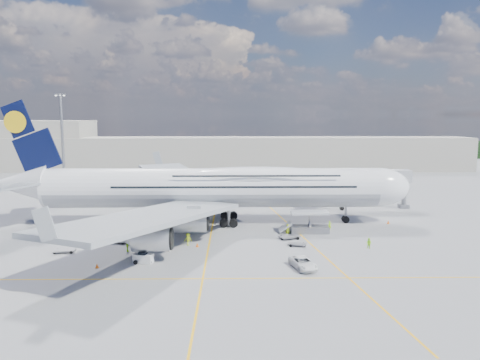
{
  "coord_description": "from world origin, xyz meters",
  "views": [
    {
      "loc": [
        3.79,
        -75.9,
        20.26
      ],
      "look_at": [
        5.07,
        8.0,
        8.46
      ],
      "focal_mm": 35.0,
      "sensor_mm": 36.0,
      "label": 1
    }
  ],
  "objects_px": {
    "cargo_loader": "(308,225)",
    "light_mast": "(63,142)",
    "crew_tug": "(188,239)",
    "dolly_row_a": "(94,235)",
    "dolly_row_c": "(116,241)",
    "cone_wing_right_inner": "(197,245)",
    "dolly_nose_near": "(290,237)",
    "jet_bridge": "(357,179)",
    "airliner": "(214,187)",
    "crew_van": "(288,229)",
    "baggage_tug": "(143,258)",
    "crew_nose": "(330,225)",
    "cone_tail": "(39,215)",
    "crew_loader": "(369,243)",
    "dolly_row_b": "(133,240)",
    "dolly_nose_far": "(297,244)",
    "cone_wing_left_inner": "(201,203)",
    "catering_truck_outer": "(160,185)",
    "crew_wing": "(127,246)",
    "cone_wing_right_outer": "(97,266)",
    "dolly_back": "(64,250)",
    "cone_nose": "(388,222)",
    "catering_truck_inner": "(147,194)",
    "cone_wing_left_outer": "(155,202)",
    "service_van": "(303,263)"
  },
  "relations": [
    {
      "from": "cone_wing_right_inner",
      "to": "cone_wing_right_outer",
      "type": "bearing_deg",
      "value": -142.07
    },
    {
      "from": "crew_tug",
      "to": "cone_wing_right_inner",
      "type": "xyz_separation_m",
      "value": [
        1.47,
        -0.77,
        -0.67
      ]
    },
    {
      "from": "dolly_row_a",
      "to": "cone_nose",
      "type": "bearing_deg",
      "value": 22.1
    },
    {
      "from": "service_van",
      "to": "cone_tail",
      "type": "bearing_deg",
      "value": 131.58
    },
    {
      "from": "dolly_nose_near",
      "to": "crew_loader",
      "type": "relative_size",
      "value": 2.17
    },
    {
      "from": "catering_truck_inner",
      "to": "crew_wing",
      "type": "distance_m",
      "value": 39.44
    },
    {
      "from": "service_van",
      "to": "crew_tug",
      "type": "relative_size",
      "value": 2.74
    },
    {
      "from": "cargo_loader",
      "to": "crew_loader",
      "type": "height_order",
      "value": "cargo_loader"
    },
    {
      "from": "dolly_nose_near",
      "to": "jet_bridge",
      "type": "bearing_deg",
      "value": 29.81
    },
    {
      "from": "baggage_tug",
      "to": "crew_nose",
      "type": "bearing_deg",
      "value": 45.43
    },
    {
      "from": "airliner",
      "to": "baggage_tug",
      "type": "bearing_deg",
      "value": -110.36
    },
    {
      "from": "dolly_row_a",
      "to": "dolly_row_c",
      "type": "bearing_deg",
      "value": -10.18
    },
    {
      "from": "light_mast",
      "to": "catering_truck_outer",
      "type": "height_order",
      "value": "light_mast"
    },
    {
      "from": "light_mast",
      "to": "dolly_back",
      "type": "relative_size",
      "value": 7.79
    },
    {
      "from": "jet_bridge",
      "to": "dolly_nose_far",
      "type": "relative_size",
      "value": 6.19
    },
    {
      "from": "light_mast",
      "to": "dolly_nose_near",
      "type": "xyz_separation_m",
      "value": [
        53.09,
        -46.39,
        -12.84
      ]
    },
    {
      "from": "crew_tug",
      "to": "crew_nose",
      "type": "bearing_deg",
      "value": 31.34
    },
    {
      "from": "dolly_nose_near",
      "to": "light_mast",
      "type": "bearing_deg",
      "value": 115.49
    },
    {
      "from": "cone_nose",
      "to": "dolly_nose_near",
      "type": "bearing_deg",
      "value": -152.15
    },
    {
      "from": "dolly_row_c",
      "to": "crew_nose",
      "type": "distance_m",
      "value": 36.63
    },
    {
      "from": "jet_bridge",
      "to": "cone_wing_right_inner",
      "type": "bearing_deg",
      "value": -139.65
    },
    {
      "from": "crew_wing",
      "to": "crew_nose",
      "type": "bearing_deg",
      "value": -65.87
    },
    {
      "from": "crew_loader",
      "to": "baggage_tug",
      "type": "bearing_deg",
      "value": -131.84
    },
    {
      "from": "crew_nose",
      "to": "dolly_row_c",
      "type": "bearing_deg",
      "value": -175.65
    },
    {
      "from": "cargo_loader",
      "to": "light_mast",
      "type": "distance_m",
      "value": 71.72
    },
    {
      "from": "airliner",
      "to": "crew_van",
      "type": "relative_size",
      "value": 47.57
    },
    {
      "from": "crew_wing",
      "to": "dolly_row_b",
      "type": "bearing_deg",
      "value": 6.23
    },
    {
      "from": "baggage_tug",
      "to": "crew_nose",
      "type": "distance_m",
      "value": 34.63
    },
    {
      "from": "light_mast",
      "to": "crew_tug",
      "type": "height_order",
      "value": "light_mast"
    },
    {
      "from": "cargo_loader",
      "to": "dolly_row_c",
      "type": "distance_m",
      "value": 32.34
    },
    {
      "from": "dolly_row_c",
      "to": "crew_van",
      "type": "distance_m",
      "value": 28.54
    },
    {
      "from": "crew_loader",
      "to": "dolly_row_b",
      "type": "bearing_deg",
      "value": -149.0
    },
    {
      "from": "dolly_nose_far",
      "to": "dolly_row_c",
      "type": "bearing_deg",
      "value": -163.96
    },
    {
      "from": "jet_bridge",
      "to": "dolly_row_b",
      "type": "height_order",
      "value": "jet_bridge"
    },
    {
      "from": "dolly_nose_far",
      "to": "crew_wing",
      "type": "xyz_separation_m",
      "value": [
        -25.68,
        -2.58,
        0.55
      ]
    },
    {
      "from": "catering_truck_inner",
      "to": "cone_wing_left_outer",
      "type": "xyz_separation_m",
      "value": [
        2.16,
        -1.32,
        -1.66
      ]
    },
    {
      "from": "crew_loader",
      "to": "cone_wing_right_outer",
      "type": "xyz_separation_m",
      "value": [
        -38.77,
        -8.34,
        -0.53
      ]
    },
    {
      "from": "jet_bridge",
      "to": "crew_loader",
      "type": "xyz_separation_m",
      "value": [
        -5.37,
        -28.28,
        -6.01
      ]
    },
    {
      "from": "cargo_loader",
      "to": "cone_wing_left_outer",
      "type": "bearing_deg",
      "value": 139.07
    },
    {
      "from": "catering_truck_outer",
      "to": "crew_tug",
      "type": "bearing_deg",
      "value": -69.71
    },
    {
      "from": "service_van",
      "to": "cone_wing_right_inner",
      "type": "distance_m",
      "value": 18.12
    },
    {
      "from": "service_van",
      "to": "airliner",
      "type": "bearing_deg",
      "value": 101.83
    },
    {
      "from": "dolly_row_b",
      "to": "baggage_tug",
      "type": "distance_m",
      "value": 11.0
    },
    {
      "from": "cone_wing_right_outer",
      "to": "dolly_back",
      "type": "bearing_deg",
      "value": 134.12
    },
    {
      "from": "cone_wing_right_inner",
      "to": "cargo_loader",
      "type": "bearing_deg",
      "value": 25.27
    },
    {
      "from": "dolly_nose_near",
      "to": "cargo_loader",
      "type": "bearing_deg",
      "value": 25.59
    },
    {
      "from": "crew_wing",
      "to": "cone_nose",
      "type": "distance_m",
      "value": 47.97
    },
    {
      "from": "airliner",
      "to": "cone_tail",
      "type": "distance_m",
      "value": 36.65
    },
    {
      "from": "dolly_row_b",
      "to": "cone_wing_left_inner",
      "type": "distance_m",
      "value": 33.68
    },
    {
      "from": "dolly_row_b",
      "to": "dolly_nose_far",
      "type": "bearing_deg",
      "value": -13.27
    }
  ]
}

